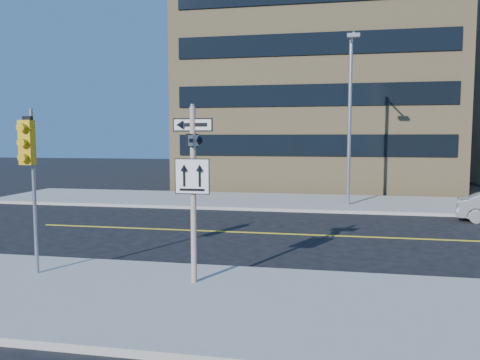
# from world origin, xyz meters

# --- Properties ---
(ground) EXTENTS (120.00, 120.00, 0.00)m
(ground) POSITION_xyz_m (0.00, 0.00, 0.00)
(ground) COLOR black
(ground) RESTS_ON ground
(sign_pole) EXTENTS (0.92, 0.92, 4.06)m
(sign_pole) POSITION_xyz_m (0.00, -2.51, 2.44)
(sign_pole) COLOR silver
(sign_pole) RESTS_ON near_sidewalk
(traffic_signal) EXTENTS (0.32, 0.45, 4.00)m
(traffic_signal) POSITION_xyz_m (-4.00, -2.66, 3.03)
(traffic_signal) COLOR gray
(traffic_signal) RESTS_ON near_sidewalk
(streetlight_a) EXTENTS (0.55, 2.25, 8.00)m
(streetlight_a) POSITION_xyz_m (4.00, 10.76, 4.76)
(streetlight_a) COLOR gray
(streetlight_a) RESTS_ON far_sidewalk
(building_brick) EXTENTS (18.00, 18.00, 18.00)m
(building_brick) POSITION_xyz_m (2.00, 25.00, 9.00)
(building_brick) COLOR tan
(building_brick) RESTS_ON ground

